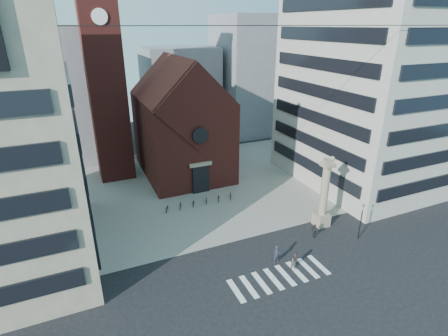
{
  "coord_description": "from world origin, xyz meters",
  "views": [
    {
      "loc": [
        -14.91,
        -25.17,
        22.09
      ],
      "look_at": [
        -0.35,
        8.0,
        7.15
      ],
      "focal_mm": 28.0,
      "sensor_mm": 36.0,
      "label": 1
    }
  ],
  "objects_px": {
    "pedestrian_0": "(277,254)",
    "scooter_0": "(167,208)",
    "pedestrian_2": "(314,231)",
    "pedestrian_1": "(295,262)",
    "traffic_light": "(361,221)",
    "lion_column": "(324,199)"
  },
  "relations": [
    {
      "from": "pedestrian_0",
      "to": "scooter_0",
      "type": "xyz_separation_m",
      "value": [
        -7.28,
        14.46,
        -0.53
      ]
    },
    {
      "from": "pedestrian_0",
      "to": "pedestrian_2",
      "type": "height_order",
      "value": "pedestrian_0"
    },
    {
      "from": "pedestrian_2",
      "to": "pedestrian_1",
      "type": "bearing_deg",
      "value": 126.56
    },
    {
      "from": "pedestrian_0",
      "to": "pedestrian_1",
      "type": "distance_m",
      "value": 1.92
    },
    {
      "from": "traffic_light",
      "to": "pedestrian_1",
      "type": "height_order",
      "value": "traffic_light"
    },
    {
      "from": "lion_column",
      "to": "pedestrian_0",
      "type": "xyz_separation_m",
      "value": [
        -8.59,
        -4.0,
        -2.47
      ]
    },
    {
      "from": "pedestrian_1",
      "to": "pedestrian_2",
      "type": "height_order",
      "value": "pedestrian_1"
    },
    {
      "from": "scooter_0",
      "to": "pedestrian_0",
      "type": "bearing_deg",
      "value": -41.26
    },
    {
      "from": "lion_column",
      "to": "pedestrian_2",
      "type": "distance_m",
      "value": 4.01
    },
    {
      "from": "pedestrian_0",
      "to": "traffic_light",
      "type": "bearing_deg",
      "value": -2.31
    },
    {
      "from": "pedestrian_0",
      "to": "pedestrian_1",
      "type": "xyz_separation_m",
      "value": [
        1.08,
        -1.59,
        -0.09
      ]
    },
    {
      "from": "pedestrian_2",
      "to": "scooter_0",
      "type": "height_order",
      "value": "pedestrian_2"
    },
    {
      "from": "pedestrian_0",
      "to": "scooter_0",
      "type": "height_order",
      "value": "pedestrian_0"
    },
    {
      "from": "pedestrian_0",
      "to": "pedestrian_2",
      "type": "xyz_separation_m",
      "value": [
        6.19,
        2.14,
        -0.15
      ]
    },
    {
      "from": "pedestrian_2",
      "to": "lion_column",
      "type": "bearing_deg",
      "value": -51.9
    },
    {
      "from": "lion_column",
      "to": "pedestrian_2",
      "type": "height_order",
      "value": "lion_column"
    },
    {
      "from": "pedestrian_1",
      "to": "pedestrian_0",
      "type": "bearing_deg",
      "value": 137.25
    },
    {
      "from": "pedestrian_1",
      "to": "scooter_0",
      "type": "height_order",
      "value": "pedestrian_1"
    },
    {
      "from": "traffic_light",
      "to": "pedestrian_2",
      "type": "distance_m",
      "value": 5.1
    },
    {
      "from": "scooter_0",
      "to": "lion_column",
      "type": "bearing_deg",
      "value": -11.37
    },
    {
      "from": "lion_column",
      "to": "traffic_light",
      "type": "distance_m",
      "value": 4.62
    },
    {
      "from": "pedestrian_0",
      "to": "scooter_0",
      "type": "distance_m",
      "value": 16.2
    }
  ]
}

